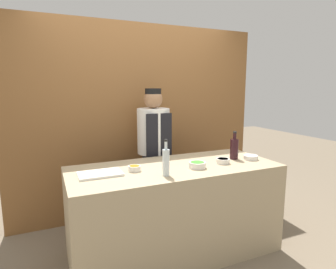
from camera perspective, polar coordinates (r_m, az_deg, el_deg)
ground_plane at (r=3.06m, az=1.36°, el=-22.61°), size 14.00×14.00×0.00m
cabinet_wall at (r=3.64m, az=-5.89°, el=2.72°), size 3.21×0.18×2.40m
counter at (r=2.85m, az=1.40°, el=-15.03°), size 2.00×0.83×0.89m
sauce_bowl_orange at (r=2.55m, az=-6.83°, el=-6.79°), size 0.11×0.11×0.05m
sauce_bowl_green at (r=2.64m, az=5.96°, el=-6.10°), size 0.16×0.16×0.06m
sauce_bowl_purple at (r=2.83m, az=11.09°, el=-5.24°), size 0.13×0.13×0.05m
sauce_bowl_brown at (r=3.05m, az=16.44°, el=-4.42°), size 0.14×0.14×0.04m
cutting_board at (r=2.49m, az=-13.62°, el=-7.79°), size 0.37×0.23×0.02m
bottle_clear at (r=2.38m, az=-0.42°, el=-5.52°), size 0.06×0.06×0.32m
bottle_wine at (r=3.01m, az=13.30°, el=-2.74°), size 0.09×0.09×0.29m
chef_center at (r=3.32m, az=-2.93°, el=-3.68°), size 0.38×0.38×1.62m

